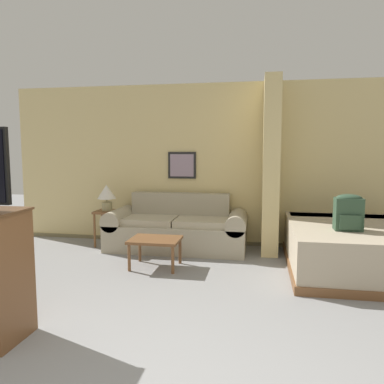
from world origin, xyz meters
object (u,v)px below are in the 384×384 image
bed (355,248)px  backpack (348,212)px  couch (177,229)px  table_lamp (107,194)px  coffee_table (155,242)px

bed → backpack: 0.63m
couch → backpack: size_ratio=4.97×
table_lamp → backpack: size_ratio=0.97×
table_lamp → bed: size_ratio=0.21×
coffee_table → table_lamp: 1.53m
couch → table_lamp: table_lamp is taller
table_lamp → couch: bearing=-0.7°
table_lamp → backpack: bearing=-15.4°
table_lamp → coffee_table: bearing=-42.0°
bed → backpack: size_ratio=4.63×
couch → backpack: backpack is taller
couch → bed: size_ratio=1.07×
coffee_table → bed: 2.58m
bed → backpack: (-0.17, -0.32, 0.51)m
couch → bed: 2.55m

